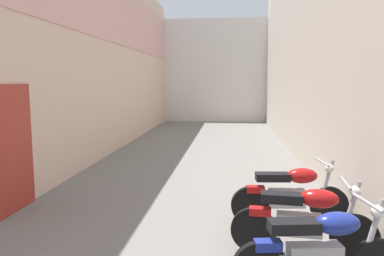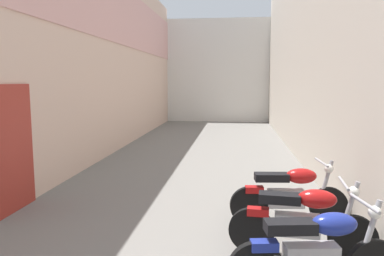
{
  "view_description": "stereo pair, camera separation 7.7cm",
  "coord_description": "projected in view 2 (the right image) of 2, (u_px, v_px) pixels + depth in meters",
  "views": [
    {
      "loc": [
        0.92,
        -0.21,
        2.25
      ],
      "look_at": [
        0.13,
        7.18,
        1.3
      ],
      "focal_mm": 34.28,
      "sensor_mm": 36.0,
      "label": 1
    },
    {
      "loc": [
        1.0,
        -0.2,
        2.25
      ],
      "look_at": [
        0.13,
        7.18,
        1.3
      ],
      "focal_mm": 34.28,
      "sensor_mm": 36.0,
      "label": 2
    }
  ],
  "objects": [
    {
      "name": "ground_plane",
      "position": [
        191.0,
        178.0,
        8.58
      ],
      "size": [
        36.2,
        36.2,
        0.0
      ],
      "primitive_type": "plane",
      "color": "slate"
    },
    {
      "name": "building_left",
      "position": [
        95.0,
        51.0,
        10.45
      ],
      "size": [
        0.45,
        20.2,
        6.17
      ],
      "color": "beige",
      "rests_on": "ground"
    },
    {
      "name": "building_right",
      "position": [
        312.0,
        31.0,
        9.74
      ],
      "size": [
        0.45,
        20.2,
        7.17
      ],
      "color": "beige",
      "rests_on": "ground"
    },
    {
      "name": "building_far_end",
      "position": [
        218.0,
        71.0,
        21.12
      ],
      "size": [
        8.61,
        2.0,
        5.65
      ],
      "primitive_type": "cube",
      "color": "silver",
      "rests_on": "ground"
    },
    {
      "name": "motorcycle_third",
      "position": [
        317.0,
        250.0,
        3.82
      ],
      "size": [
        1.84,
        0.58,
        1.04
      ],
      "color": "black",
      "rests_on": "ground"
    },
    {
      "name": "motorcycle_fourth",
      "position": [
        302.0,
        219.0,
        4.67
      ],
      "size": [
        1.85,
        0.58,
        1.04
      ],
      "color": "black",
      "rests_on": "ground"
    },
    {
      "name": "motorcycle_fifth",
      "position": [
        290.0,
        193.0,
        5.75
      ],
      "size": [
        1.85,
        0.58,
        1.04
      ],
      "color": "black",
      "rests_on": "ground"
    }
  ]
}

